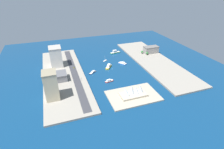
% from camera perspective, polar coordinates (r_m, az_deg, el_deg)
% --- Properties ---
extents(ground_plane, '(440.00, 440.00, 0.00)m').
position_cam_1_polar(ground_plane, '(341.27, 0.04, 2.03)').
color(ground_plane, navy).
extents(quay_west, '(70.00, 240.00, 2.74)m').
position_cam_1_polar(quay_west, '(378.26, 13.31, 4.24)').
color(quay_west, gray).
rests_on(quay_west, ground_plane).
extents(quay_east, '(70.00, 240.00, 2.74)m').
position_cam_1_polar(quay_east, '(325.39, -15.40, -0.25)').
color(quay_east, gray).
rests_on(quay_east, ground_plane).
extents(peninsula_point, '(74.92, 49.07, 2.00)m').
position_cam_1_polar(peninsula_point, '(263.65, 6.85, -6.85)').
color(peninsula_point, '#A89E89').
rests_on(peninsula_point, ground_plane).
extents(road_strip, '(11.60, 228.00, 0.15)m').
position_cam_1_polar(road_strip, '(325.82, -12.13, 0.51)').
color(road_strip, '#38383D').
rests_on(road_strip, quay_east).
extents(catamaran_blue, '(16.36, 18.37, 3.51)m').
position_cam_1_polar(catamaran_blue, '(359.92, 3.44, 3.70)').
color(catamaran_blue, blue).
rests_on(catamaran_blue, ground_plane).
extents(tugboat_red, '(15.94, 6.98, 4.34)m').
position_cam_1_polar(tugboat_red, '(296.38, -0.93, -2.08)').
color(tugboat_red, red).
rests_on(tugboat_red, ground_plane).
extents(sailboat_small_white, '(9.63, 5.78, 12.57)m').
position_cam_1_polar(sailboat_small_white, '(371.48, -2.22, 4.50)').
color(sailboat_small_white, white).
rests_on(sailboat_small_white, ground_plane).
extents(ferry_green_doubledeck, '(25.83, 10.38, 7.37)m').
position_cam_1_polar(ferry_green_doubledeck, '(412.81, 1.00, 7.32)').
color(ferry_green_doubledeck, '#2D8C4C').
rests_on(ferry_green_doubledeck, ground_plane).
extents(patrol_launch_navy, '(15.52, 13.16, 3.36)m').
position_cam_1_polar(patrol_launch_navy, '(326.39, -6.27, 0.76)').
color(patrol_launch_navy, '#1E284C').
rests_on(patrol_launch_navy, ground_plane).
extents(ferry_yellow_fast, '(16.57, 19.96, 6.61)m').
position_cam_1_polar(ferry_yellow_fast, '(342.96, -1.13, 2.62)').
color(ferry_yellow_fast, yellow).
rests_on(ferry_yellow_fast, ground_plane).
extents(hotel_broad_white, '(22.37, 26.69, 38.17)m').
position_cam_1_polar(hotel_broad_white, '(354.62, -17.75, 5.56)').
color(hotel_broad_white, silver).
rests_on(hotel_broad_white, quay_east).
extents(warehouse_low_gray, '(26.10, 24.94, 12.12)m').
position_cam_1_polar(warehouse_low_gray, '(307.79, -16.85, -0.64)').
color(warehouse_low_gray, gray).
rests_on(warehouse_low_gray, quay_east).
extents(carpark_squat_concrete, '(33.63, 16.62, 15.21)m').
position_cam_1_polar(carpark_squat_concrete, '(414.47, 12.51, 7.88)').
color(carpark_squat_concrete, gray).
rests_on(carpark_squat_concrete, quay_west).
extents(office_block_beige, '(18.96, 22.01, 41.88)m').
position_cam_1_polar(office_block_beige, '(257.32, -19.17, -3.35)').
color(office_block_beige, '#C6B793').
rests_on(office_block_beige, quay_east).
extents(taxi_yellow_cab, '(2.03, 5.21, 1.67)m').
position_cam_1_polar(taxi_yellow_cab, '(344.44, -12.24, 2.28)').
color(taxi_yellow_cab, black).
rests_on(taxi_yellow_cab, road_strip).
extents(van_white, '(2.10, 4.68, 1.61)m').
position_cam_1_polar(van_white, '(378.26, -13.77, 4.57)').
color(van_white, black).
rests_on(van_white, road_strip).
extents(traffic_light_waterfront, '(0.36, 0.36, 6.50)m').
position_cam_1_polar(traffic_light_waterfront, '(295.63, -9.95, -1.42)').
color(traffic_light_waterfront, black).
rests_on(traffic_light_waterfront, quay_east).
extents(opera_landmark, '(39.33, 20.75, 18.70)m').
position_cam_1_polar(opera_landmark, '(258.89, 6.74, -5.53)').
color(opera_landmark, '#BCAD93').
rests_on(opera_landmark, peninsula_point).
extents(park_tree_cluster, '(12.38, 15.02, 7.29)m').
position_cam_1_polar(park_tree_cluster, '(403.77, 10.49, 7.06)').
color(park_tree_cluster, brown).
rests_on(park_tree_cluster, quay_west).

